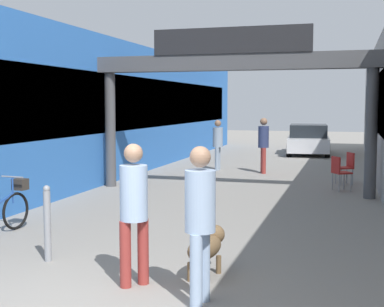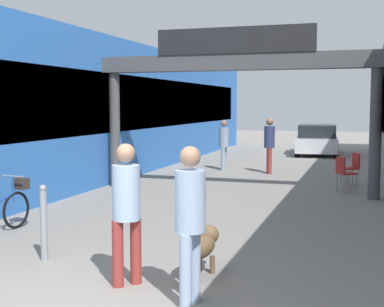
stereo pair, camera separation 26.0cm
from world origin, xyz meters
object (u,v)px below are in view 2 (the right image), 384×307
at_px(bicycle_blue_second, 0,208).
at_px(pedestrian_carrying_crate, 269,142).
at_px(pedestrian_elderly_walking, 224,142).
at_px(dog_on_leash, 200,246).
at_px(bollard_post_metal, 44,222).
at_px(cafe_chair_red_farther, 352,166).
at_px(pedestrian_companion, 190,214).
at_px(parked_car_white, 317,140).
at_px(cafe_chair_red_nearer, 344,171).
at_px(pedestrian_with_dog, 126,204).

bearing_deg(bicycle_blue_second, pedestrian_carrying_crate, 71.93).
bearing_deg(pedestrian_elderly_walking, pedestrian_carrying_crate, -14.48).
bearing_deg(dog_on_leash, bollard_post_metal, -179.73).
relative_size(pedestrian_elderly_walking, cafe_chair_red_farther, 1.91).
height_order(pedestrian_companion, parked_car_white, pedestrian_companion).
height_order(pedestrian_companion, bicycle_blue_second, pedestrian_companion).
xyz_separation_m(pedestrian_elderly_walking, dog_on_leash, (2.52, -10.97, -0.58)).
bearing_deg(cafe_chair_red_nearer, pedestrian_companion, -98.87).
bearing_deg(pedestrian_with_dog, bollard_post_metal, 159.00).
bearing_deg(dog_on_leash, cafe_chair_red_farther, 78.98).
bearing_deg(pedestrian_with_dog, pedestrian_carrying_crate, 90.72).
relative_size(pedestrian_elderly_walking, dog_on_leash, 1.94).
bearing_deg(parked_car_white, pedestrian_carrying_crate, -97.14).
height_order(pedestrian_carrying_crate, bicycle_blue_second, pedestrian_carrying_crate).
distance_m(pedestrian_with_dog, parked_car_white, 18.40).
bearing_deg(bollard_post_metal, pedestrian_carrying_crate, 82.24).
relative_size(pedestrian_elderly_walking, parked_car_white, 0.41).
distance_m(pedestrian_carrying_crate, dog_on_leash, 10.61).
bearing_deg(pedestrian_elderly_walking, bollard_post_metal, -89.08).
bearing_deg(bicycle_blue_second, pedestrian_elderly_walking, 81.58).
height_order(pedestrian_companion, cafe_chair_red_farther, pedestrian_companion).
bearing_deg(dog_on_leash, bicycle_blue_second, 163.98).
distance_m(pedestrian_carrying_crate, pedestrian_elderly_walking, 1.67).
relative_size(pedestrian_carrying_crate, bollard_post_metal, 1.64).
relative_size(pedestrian_carrying_crate, parked_car_white, 0.44).
height_order(pedestrian_with_dog, cafe_chair_red_farther, pedestrian_with_dog).
distance_m(dog_on_leash, cafe_chair_red_nearer, 7.73).
height_order(bicycle_blue_second, parked_car_white, parked_car_white).
bearing_deg(pedestrian_with_dog, pedestrian_elderly_walking, 98.62).
xyz_separation_m(cafe_chair_red_nearer, cafe_chair_red_farther, (0.19, 1.19, 0.00)).
xyz_separation_m(pedestrian_companion, parked_car_white, (-0.18, 18.76, -0.38)).
distance_m(pedestrian_with_dog, cafe_chair_red_nearer, 8.52).
bearing_deg(parked_car_white, dog_on_leash, -90.01).
xyz_separation_m(pedestrian_with_dog, parked_car_white, (0.76, 18.38, -0.37)).
distance_m(bicycle_blue_second, parked_car_white, 17.09).
bearing_deg(pedestrian_companion, pedestrian_with_dog, 158.24).
bearing_deg(pedestrian_carrying_crate, bicycle_blue_second, -108.07).
xyz_separation_m(pedestrian_carrying_crate, parked_car_white, (0.90, 7.22, -0.39)).
distance_m(bollard_post_metal, parked_car_white, 17.93).
relative_size(pedestrian_carrying_crate, cafe_chair_red_farther, 2.01).
height_order(pedestrian_with_dog, pedestrian_elderly_walking, pedestrian_with_dog).
relative_size(dog_on_leash, parked_car_white, 0.21).
bearing_deg(pedestrian_with_dog, pedestrian_companion, -21.76).
distance_m(pedestrian_elderly_walking, cafe_chair_red_farther, 4.78).
relative_size(pedestrian_carrying_crate, bicycle_blue_second, 1.06).
bearing_deg(pedestrian_elderly_walking, bicycle_blue_second, -98.42).
relative_size(pedestrian_with_dog, bicycle_blue_second, 1.04).
height_order(pedestrian_companion, cafe_chair_red_nearer, pedestrian_companion).
bearing_deg(pedestrian_companion, dog_on_leash, 100.47).
xyz_separation_m(pedestrian_elderly_walking, parked_car_white, (2.52, 6.80, -0.33)).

